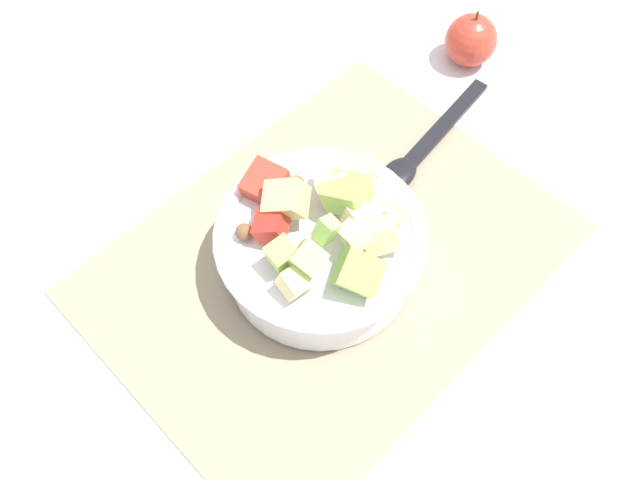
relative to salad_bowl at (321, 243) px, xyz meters
name	(u,v)px	position (x,y,z in m)	size (l,w,h in m)	color
ground_plane	(329,259)	(0.01, 0.00, -0.05)	(2.40, 2.40, 0.00)	silver
placemat	(329,258)	(0.01, 0.00, -0.05)	(0.48, 0.36, 0.01)	gray
salad_bowl	(321,243)	(0.00, 0.00, 0.00)	(0.21, 0.21, 0.12)	white
serving_spoon	(419,152)	(0.19, 0.02, -0.04)	(0.22, 0.05, 0.01)	black
whole_apple	(471,40)	(0.35, 0.08, -0.02)	(0.07, 0.07, 0.08)	#BC3828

